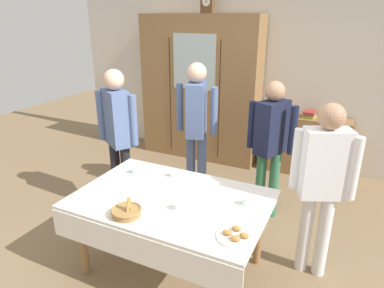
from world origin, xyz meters
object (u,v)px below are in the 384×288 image
Objects in this scene: bread_basket at (127,211)px; person_beside_shelf at (118,128)px; dining_table at (170,209)px; wall_cabinet at (200,89)px; book_stack at (310,114)px; person_by_cabinet at (323,177)px; spoon_far_left at (215,208)px; tea_cup_back_edge at (136,171)px; person_behind_table_right at (197,119)px; bookshelf_low at (306,145)px; pastry_plate at (236,235)px; tea_cup_far_left at (174,174)px; tea_cup_far_right at (247,202)px; spoon_near_right at (129,186)px; mantel_clock at (207,4)px; person_near_right_end at (271,138)px; tea_cup_center at (179,206)px; spoon_far_right at (182,190)px.

person_beside_shelf is (-0.85, 1.04, 0.24)m from bread_basket.
bread_basket reaches higher than dining_table.
book_stack is at bearing 1.76° from wall_cabinet.
person_by_cabinet is (2.17, -0.15, -0.06)m from person_beside_shelf.
person_beside_shelf reaches higher than spoon_far_left.
book_stack reaches higher than tea_cup_back_edge.
bookshelf_low is at bearing 49.97° from person_behind_table_right.
tea_cup_back_edge is at bearing 155.96° from pastry_plate.
spoon_far_left is (0.57, -0.36, -0.02)m from tea_cup_far_left.
person_behind_table_right is (-0.98, 1.12, 0.27)m from tea_cup_far_right.
tea_cup_far_right is at bearing 8.45° from spoon_near_right.
tea_cup_back_edge is 0.28m from spoon_near_right.
wall_cabinet is 3.26m from pastry_plate.
wall_cabinet is at bearing 116.95° from spoon_far_left.
wall_cabinet is 9.11× the size of mantel_clock.
tea_cup_far_right is 0.08× the size of person_near_right_end.
pastry_plate is (0.67, -0.25, 0.11)m from dining_table.
wall_cabinet is at bearing 109.16° from dining_table.
tea_cup_far_left is 0.45m from spoon_near_right.
person_near_right_end is (0.13, 1.26, 0.21)m from spoon_far_left.
pastry_plate is 0.18× the size of person_by_cabinet.
person_near_right_end reaches higher than tea_cup_far_left.
spoon_near_right reaches higher than dining_table.
tea_cup_center is at bearing -102.43° from book_stack.
person_by_cabinet is (0.61, -0.76, 0.01)m from person_near_right_end.
tea_cup_back_edge is at bearing 119.34° from bread_basket.
person_by_cabinet is (0.52, 0.34, 0.19)m from tea_cup_far_right.
spoon_far_right is (0.19, -0.20, -0.02)m from tea_cup_far_left.
spoon_near_right is (-1.18, -2.60, 0.31)m from bookshelf_low.
dining_table is 12.51× the size of tea_cup_center.
tea_cup_back_edge reaches higher than spoon_near_right.
bookshelf_low is 8.80× the size of tea_cup_far_right.
person_by_cabinet is at bearing 17.55° from spoon_near_right.
mantel_clock is at bearing 115.14° from spoon_far_left.
bookshelf_low is 8.80× the size of tea_cup_far_left.
spoon_near_right is at bearing -127.51° from person_near_right_end.
spoon_far_right is (-0.12, 0.30, -0.02)m from tea_cup_center.
pastry_plate is 0.39m from spoon_far_left.
mantel_clock is at bearing 120.51° from tea_cup_far_right.
tea_cup_back_edge is (-1.29, -2.34, -0.13)m from book_stack.
spoon_near_right and spoon_far_left have the same top height.
wall_cabinet reaches higher than spoon_near_right.
dining_table is 12.51× the size of tea_cup_back_edge.
tea_cup_far_right is at bearing -146.87° from person_by_cabinet.
person_by_cabinet reaches higher than person_near_right_end.
spoon_far_left is (-0.27, 0.28, -0.01)m from pastry_plate.
tea_cup_far_right is at bearing -59.49° from mantel_clock.
dining_table is at bearing -105.76° from bookshelf_low.
book_stack is at bearing 72.82° from bread_basket.
wall_cabinet is 18.38× the size of spoon_far_left.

